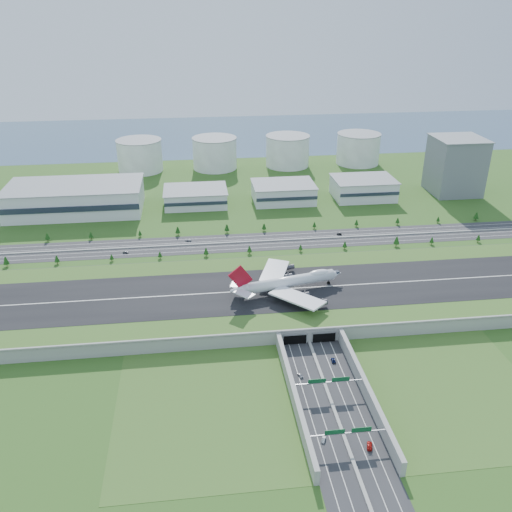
{
  "coord_description": "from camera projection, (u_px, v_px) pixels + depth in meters",
  "views": [
    {
      "loc": [
        -61.92,
        -304.32,
        179.84
      ],
      "look_at": [
        -20.61,
        35.0,
        16.19
      ],
      "focal_mm": 38.0,
      "sensor_mm": 36.0,
      "label": 1
    }
  ],
  "objects": [
    {
      "name": "fuel_tank_d",
      "position": [
        358.0,
        149.0,
        641.59
      ],
      "size": [
        50.0,
        50.0,
        35.0
      ],
      "primitive_type": "cylinder",
      "color": "silver",
      "rests_on": "ground"
    },
    {
      "name": "underpass_road",
      "position": [
        330.0,
        394.0,
        266.38
      ],
      "size": [
        38.8,
        120.4,
        8.0
      ],
      "color": "#28282B",
      "rests_on": "ground"
    },
    {
      "name": "fuel_tank_a",
      "position": [
        140.0,
        156.0,
        613.79
      ],
      "size": [
        50.0,
        50.0,
        35.0
      ],
      "primitive_type": "cylinder",
      "color": "silver",
      "rests_on": "ground"
    },
    {
      "name": "fuel_tank_b",
      "position": [
        215.0,
        153.0,
        623.06
      ],
      "size": [
        50.0,
        50.0,
        35.0
      ],
      "primitive_type": "cylinder",
      "color": "silver",
      "rests_on": "ground"
    },
    {
      "name": "car_7",
      "position": [
        188.0,
        240.0,
        441.68
      ],
      "size": [
        5.71,
        4.07,
        1.54
      ],
      "primitive_type": "imported",
      "rotation": [
        0.0,
        0.0,
        -1.98
      ],
      "color": "silver",
      "rests_on": "ground"
    },
    {
      "name": "office_tower",
      "position": [
        455.0,
        166.0,
        541.4
      ],
      "size": [
        46.0,
        46.0,
        55.0
      ],
      "primitive_type": "cube",
      "color": "slate",
      "rests_on": "ground"
    },
    {
      "name": "hangar_mid_c",
      "position": [
        363.0,
        188.0,
        534.34
      ],
      "size": [
        58.0,
        42.0,
        19.0
      ],
      "primitive_type": "cube",
      "color": "silver",
      "rests_on": "ground"
    },
    {
      "name": "hangar_mid_b",
      "position": [
        283.0,
        192.0,
        526.05
      ],
      "size": [
        58.0,
        42.0,
        17.0
      ],
      "primitive_type": "cube",
      "color": "silver",
      "rests_on": "ground"
    },
    {
      "name": "hangar_mid_a",
      "position": [
        196.0,
        197.0,
        517.21
      ],
      "size": [
        58.0,
        42.0,
        15.0
      ],
      "primitive_type": "cube",
      "color": "silver",
      "rests_on": "ground"
    },
    {
      "name": "car_0",
      "position": [
        300.0,
        375.0,
        283.68
      ],
      "size": [
        2.87,
        4.5,
        1.43
      ],
      "primitive_type": "imported",
      "rotation": [
        0.0,
        0.0,
        0.31
      ],
      "color": "#AEAEB3",
      "rests_on": "ground"
    },
    {
      "name": "boeing_747",
      "position": [
        288.0,
        282.0,
        347.41
      ],
      "size": [
        77.43,
        72.4,
        24.27
      ],
      "rotation": [
        0.0,
        0.0,
        0.22
      ],
      "color": "white",
      "rests_on": "airfield_deck"
    },
    {
      "name": "car_1",
      "position": [
        324.0,
        439.0,
        242.64
      ],
      "size": [
        2.91,
        4.27,
        1.33
      ],
      "primitive_type": "imported",
      "rotation": [
        0.0,
        0.0,
        -0.41
      ],
      "color": "silver",
      "rests_on": "ground"
    },
    {
      "name": "north_expressway",
      "position": [
        272.0,
        241.0,
        441.91
      ],
      "size": [
        560.0,
        36.0,
        0.12
      ],
      "primitive_type": "cube",
      "color": "#28282B",
      "rests_on": "ground"
    },
    {
      "name": "fuel_tank_c",
      "position": [
        287.0,
        151.0,
        632.33
      ],
      "size": [
        50.0,
        50.0,
        35.0
      ],
      "primitive_type": "cylinder",
      "color": "silver",
      "rests_on": "ground"
    },
    {
      "name": "car_4",
      "position": [
        126.0,
        252.0,
        420.62
      ],
      "size": [
        4.91,
        3.12,
        1.56
      ],
      "primitive_type": "imported",
      "rotation": [
        0.0,
        0.0,
        1.27
      ],
      "color": "#58595D",
      "rests_on": "ground"
    },
    {
      "name": "ground",
      "position": [
        293.0,
        299.0,
        356.88
      ],
      "size": [
        1200.0,
        1200.0,
        0.0
      ],
      "primitive_type": "plane",
      "color": "#215219",
      "rests_on": "ground"
    },
    {
      "name": "sign_gantry_far",
      "position": [
        348.0,
        434.0,
        237.44
      ],
      "size": [
        38.7,
        0.7,
        9.8
      ],
      "color": "gray",
      "rests_on": "ground"
    },
    {
      "name": "car_3",
      "position": [
        370.0,
        446.0,
        239.04
      ],
      "size": [
        4.01,
        6.28,
        1.69
      ],
      "primitive_type": "imported",
      "rotation": [
        0.0,
        0.0,
        2.84
      ],
      "color": "#A1130E",
      "rests_on": "ground"
    },
    {
      "name": "hangar_west",
      "position": [
        76.0,
        198.0,
        498.58
      ],
      "size": [
        120.0,
        60.0,
        25.0
      ],
      "primitive_type": "cube",
      "color": "silver",
      "rests_on": "ground"
    },
    {
      "name": "car_5",
      "position": [
        339.0,
        234.0,
        453.2
      ],
      "size": [
        4.39,
        2.61,
        1.37
      ],
      "primitive_type": "imported",
      "rotation": [
        0.0,
        0.0,
        -1.87
      ],
      "color": "black",
      "rests_on": "ground"
    },
    {
      "name": "car_2",
      "position": [
        333.0,
        360.0,
        295.58
      ],
      "size": [
        2.49,
        4.91,
        1.33
      ],
      "primitive_type": "imported",
      "rotation": [
        0.0,
        0.0,
        3.08
      ],
      "color": "#0B153B",
      "rests_on": "ground"
    },
    {
      "name": "bay_water",
      "position": [
        233.0,
        134.0,
        786.63
      ],
      "size": [
        1200.0,
        260.0,
        0.06
      ],
      "primitive_type": "cube",
      "color": "#3B5671",
      "rests_on": "ground"
    },
    {
      "name": "tree_row",
      "position": [
        300.0,
        236.0,
        440.7
      ],
      "size": [
        499.91,
        48.59,
        8.37
      ],
      "color": "#3D2819",
      "rests_on": "ground"
    },
    {
      "name": "sign_gantry_near",
      "position": [
        329.0,
        383.0,
        268.78
      ],
      "size": [
        38.7,
        0.7,
        9.8
      ],
      "color": "gray",
      "rests_on": "ground"
    },
    {
      "name": "airfield_deck",
      "position": [
        294.0,
        294.0,
        355.02
      ],
      "size": [
        520.0,
        100.0,
        9.2
      ],
      "color": "gray",
      "rests_on": "ground"
    }
  ]
}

